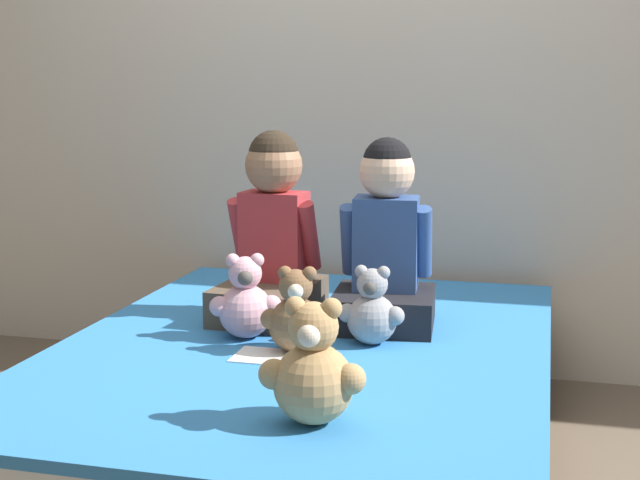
{
  "coord_description": "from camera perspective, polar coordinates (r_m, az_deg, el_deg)",
  "views": [
    {
      "loc": [
        0.69,
        -2.48,
        1.16
      ],
      "look_at": [
        0.0,
        0.18,
        0.67
      ],
      "focal_mm": 50.0,
      "sensor_mm": 36.0,
      "label": 1
    }
  ],
  "objects": [
    {
      "name": "wall_behind_bed",
      "position": [
        3.6,
        3.5,
        11.49
      ],
      "size": [
        8.0,
        0.06,
        2.5
      ],
      "color": "beige",
      "rests_on": "ground_plane"
    },
    {
      "name": "teddy_bear_held_by_right_child",
      "position": [
        2.65,
        3.34,
        -4.58
      ],
      "size": [
        0.2,
        0.15,
        0.24
      ],
      "rotation": [
        0.0,
        0.0,
        0.01
      ],
      "color": "#939399",
      "rests_on": "bed"
    },
    {
      "name": "ground_plane",
      "position": [
        2.83,
        -0.96,
        -14.18
      ],
      "size": [
        14.0,
        14.0,
        0.0
      ],
      "primitive_type": "plane",
      "color": "brown"
    },
    {
      "name": "teddy_bear_at_foot_of_bed",
      "position": [
        2.04,
        -0.44,
        -8.38
      ],
      "size": [
        0.25,
        0.19,
        0.3
      ],
      "rotation": [
        0.0,
        0.0,
        0.06
      ],
      "color": "tan",
      "rests_on": "bed"
    },
    {
      "name": "teddy_bear_between_children",
      "position": [
        2.57,
        -1.45,
        -4.9
      ],
      "size": [
        0.21,
        0.16,
        0.25
      ],
      "rotation": [
        0.0,
        0.0,
        0.15
      ],
      "color": "brown",
      "rests_on": "bed"
    },
    {
      "name": "bed",
      "position": [
        2.75,
        -0.97,
        -10.5
      ],
      "size": [
        1.45,
        1.92,
        0.39
      ],
      "color": "#473828",
      "rests_on": "ground_plane"
    },
    {
      "name": "sign_card",
      "position": [
        2.55,
        -3.16,
        -7.46
      ],
      "size": [
        0.21,
        0.15,
        0.0
      ],
      "color": "white",
      "rests_on": "bed"
    },
    {
      "name": "child_on_right",
      "position": [
        2.84,
        4.22,
        -0.31
      ],
      "size": [
        0.34,
        0.34,
        0.6
      ],
      "rotation": [
        0.0,
        0.0,
        0.09
      ],
      "color": "black",
      "rests_on": "bed"
    },
    {
      "name": "child_on_left",
      "position": [
        2.93,
        -3.1,
        0.21
      ],
      "size": [
        0.32,
        0.4,
        0.62
      ],
      "rotation": [
        0.0,
        0.0,
        -0.07
      ],
      "color": "brown",
      "rests_on": "bed"
    },
    {
      "name": "teddy_bear_held_by_left_child",
      "position": [
        2.72,
        -4.79,
        -4.01
      ],
      "size": [
        0.21,
        0.16,
        0.26
      ],
      "rotation": [
        0.0,
        0.0,
        0.34
      ],
      "color": "#DBA3B2",
      "rests_on": "bed"
    }
  ]
}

